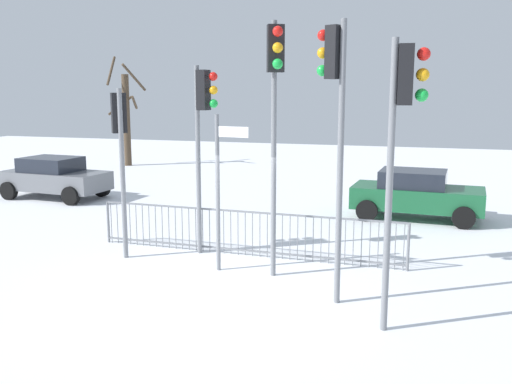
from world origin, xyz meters
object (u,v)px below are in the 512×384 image
object	(u,v)px
traffic_light_rear_right	(275,93)
direction_sign_post	(220,185)
traffic_light_mid_right	(120,135)
traffic_light_rear_left	(402,121)
traffic_light_foreground_right	(335,100)
car_grey_near	(54,177)
bare_tree_left	(126,116)
traffic_light_foreground_left	(203,118)
car_green_far	(416,194)

from	to	relation	value
traffic_light_rear_right	direction_sign_post	size ratio (longest dim) A/B	1.55
traffic_light_mid_right	traffic_light_rear_left	bearing A→B (deg)	-61.31
traffic_light_foreground_right	car_grey_near	distance (m)	13.60
direction_sign_post	bare_tree_left	world-z (taller)	bare_tree_left
traffic_light_foreground_left	traffic_light_rear_left	bearing A→B (deg)	59.51
traffic_light_rear_left	bare_tree_left	xyz separation A→B (m)	(-14.35, 16.94, -0.83)
traffic_light_mid_right	traffic_light_foreground_left	bearing A→B (deg)	-17.06
traffic_light_foreground_left	car_grey_near	size ratio (longest dim) A/B	1.12
car_green_far	bare_tree_left	world-z (taller)	bare_tree_left
traffic_light_rear_left	car_grey_near	world-z (taller)	traffic_light_rear_left
direction_sign_post	bare_tree_left	size ratio (longest dim) A/B	0.61
traffic_light_rear_left	traffic_light_mid_right	bearing A→B (deg)	-117.02
traffic_light_mid_right	car_green_far	xyz separation A→B (m)	(6.43, 6.03, -2.08)
direction_sign_post	car_green_far	size ratio (longest dim) A/B	0.86
traffic_light_rear_right	bare_tree_left	xyz separation A→B (m)	(-11.82, 14.95, -1.22)
traffic_light_rear_left	car_grey_near	size ratio (longest dim) A/B	1.18
traffic_light_rear_right	traffic_light_foreground_left	size ratio (longest dim) A/B	1.18
traffic_light_rear_left	car_green_far	bearing A→B (deg)	173.66
traffic_light_foreground_right	direction_sign_post	distance (m)	3.32
traffic_light_mid_right	bare_tree_left	bearing A→B (deg)	79.40
traffic_light_rear_right	traffic_light_rear_left	bearing A→B (deg)	117.61
traffic_light_rear_right	traffic_light_foreground_left	bearing A→B (deg)	-55.24
traffic_light_rear_left	bare_tree_left	bearing A→B (deg)	-145.18
traffic_light_foreground_left	direction_sign_post	bearing A→B (deg)	40.94
traffic_light_foreground_right	traffic_light_foreground_left	bearing A→B (deg)	80.64
car_green_far	traffic_light_foreground_left	bearing A→B (deg)	-127.73
traffic_light_mid_right	traffic_light_foreground_left	xyz separation A→B (m)	(1.74, 0.73, 0.37)
traffic_light_foreground_right	car_grey_near	size ratio (longest dim) A/B	1.28
car_green_far	car_grey_near	xyz separation A→B (m)	(-12.50, -0.32, 0.00)
traffic_light_rear_left	traffic_light_mid_right	world-z (taller)	traffic_light_rear_left
traffic_light_mid_right	car_green_far	world-z (taller)	traffic_light_mid_right
traffic_light_rear_right	traffic_light_mid_right	bearing A→B (deg)	-31.66
traffic_light_foreground_right	direction_sign_post	xyz separation A→B (m)	(-2.56, 1.09, -1.80)
direction_sign_post	traffic_light_foreground_right	bearing A→B (deg)	-12.35
car_grey_near	bare_tree_left	distance (m)	9.13
car_green_far	car_grey_near	size ratio (longest dim) A/B	1.00
bare_tree_left	traffic_light_rear_right	bearing A→B (deg)	-51.66
direction_sign_post	car_green_far	bearing A→B (deg)	69.52
car_grey_near	traffic_light_foreground_right	bearing A→B (deg)	-28.28
direction_sign_post	traffic_light_foreground_left	bearing A→B (deg)	136.94
direction_sign_post	car_grey_near	bearing A→B (deg)	155.47
car_grey_near	bare_tree_left	world-z (taller)	bare_tree_left
bare_tree_left	traffic_light_mid_right	bearing A→B (deg)	-60.87
traffic_light_rear_left	traffic_light_foreground_right	size ratio (longest dim) A/B	0.92
traffic_light_rear_right	traffic_light_rear_left	xyz separation A→B (m)	(2.53, -1.99, -0.40)
traffic_light_rear_right	car_grey_near	bearing A→B (deg)	-56.41
traffic_light_mid_right	car_green_far	size ratio (longest dim) A/B	0.99
traffic_light_rear_right	direction_sign_post	bearing A→B (deg)	-29.79
traffic_light_rear_right	traffic_light_mid_right	distance (m)	3.91
traffic_light_foreground_left	bare_tree_left	bearing A→B (deg)	-139.77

